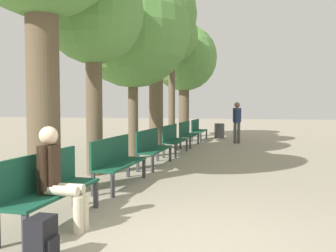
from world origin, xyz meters
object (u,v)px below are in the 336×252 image
Objects in this scene: tree_row_3 at (156,17)px; tree_row_1 at (93,16)px; tree_row_2 at (133,30)px; bench_row_3 at (173,137)px; bench_row_5 at (198,128)px; bench_row_0 at (47,184)px; bench_row_1 at (116,158)px; bench_row_2 at (152,145)px; person_seated at (58,175)px; tree_row_5 at (184,59)px; trash_bin at (219,131)px; tree_row_4 at (172,37)px; bench_row_4 at (187,132)px; pedestrian_near at (237,120)px; backpack at (42,240)px.

tree_row_1 is at bearing -90.00° from tree_row_3.
tree_row_2 is at bearing -90.00° from tree_row_3.
bench_row_3 is 3.57m from tree_row_2.
bench_row_5 is 5.58m from tree_row_3.
bench_row_1 is at bearing 90.00° from bench_row_0.
tree_row_3 is at bearing 103.89° from bench_row_2.
person_seated is at bearing -79.46° from tree_row_2.
bench_row_3 is at bearing 76.56° from tree_row_1.
bench_row_0 is 0.34× the size of tree_row_5.
trash_bin is at bearing 80.19° from tree_row_1.
bench_row_2 is 0.33× the size of tree_row_4.
bench_row_1 is 1.00× the size of bench_row_5.
tree_row_5 is (-0.93, 6.37, 3.30)m from bench_row_3.
tree_row_3 reaches higher than bench_row_4.
pedestrian_near is (1.79, -0.85, 0.43)m from bench_row_5.
tree_row_5 is at bearing 90.00° from tree_row_3.
bench_row_5 is (0.00, 7.32, 0.00)m from bench_row_2.
bench_row_0 is 1.00× the size of bench_row_3.
trash_bin is (0.22, 14.69, 0.12)m from backpack.
backpack is at bearing -80.16° from bench_row_1.
tree_row_5 reaches higher than bench_row_3.
tree_row_1 is (-0.93, 3.45, 3.01)m from bench_row_0.
trash_bin is at bearing 87.54° from person_seated.
bench_row_5 is 2.03m from pedestrian_near.
backpack is at bearing -85.83° from bench_row_3.
person_seated reaches higher than bench_row_0.
tree_row_5 is 15.30m from backpack.
trash_bin is at bearing 85.75° from bench_row_1.
tree_row_4 is 2.68m from tree_row_5.
bench_row_4 is 2.64× the size of trash_bin.
bench_row_5 is 0.39× the size of tree_row_1.
bench_row_5 is at bearing 90.00° from bench_row_3.
tree_row_5 reaches higher than trash_bin.
trash_bin is (0.59, 13.74, -0.34)m from person_seated.
tree_row_1 reaches higher than bench_row_2.
bench_row_1 is 3.31m from tree_row_1.
tree_row_1 reaches higher than pedestrian_near.
bench_row_3 is 2.64× the size of trash_bin.
pedestrian_near reaches higher than bench_row_1.
bench_row_0 is 0.34× the size of tree_row_2.
tree_row_5 is at bearing 103.25° from bench_row_4.
tree_row_5 is (0.00, 2.62, -0.59)m from tree_row_4.
tree_row_2 is 7.07m from person_seated.
tree_row_2 is 2.68m from tree_row_3.
tree_row_5 is 4.21× the size of person_seated.
tree_row_4 is at bearing -90.00° from tree_row_5.
bench_row_5 is at bearing 83.97° from tree_row_1.
bench_row_3 is at bearing -90.00° from bench_row_4.
tree_row_2 is at bearing 98.61° from bench_row_0.
bench_row_4 is 0.34× the size of tree_row_2.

